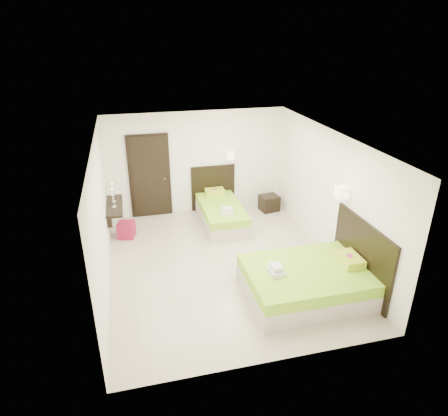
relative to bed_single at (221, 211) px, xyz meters
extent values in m
plane|color=#BDB39D|center=(-0.41, -1.87, -0.29)|extent=(5.50, 5.50, 0.00)
cube|color=#BEB3A2|center=(0.00, -0.08, -0.13)|extent=(0.96, 1.92, 0.31)
cube|color=#7ABE1E|center=(0.00, -0.08, 0.11)|extent=(0.95, 1.90, 0.19)
cube|color=black|center=(0.00, 0.85, 0.31)|extent=(1.15, 0.05, 1.20)
cube|color=#BDD426|center=(0.00, 0.64, 0.28)|extent=(0.48, 0.33, 0.13)
cylinder|color=#CC3075|center=(0.00, 0.64, 0.35)|extent=(0.11, 0.11, 0.00)
cube|color=silver|center=(0.00, -0.61, 0.25)|extent=(0.29, 0.21, 0.08)
cube|color=silver|center=(0.00, -0.61, 0.33)|extent=(0.22, 0.16, 0.08)
cube|color=white|center=(0.42, 0.70, 1.20)|extent=(0.17, 0.17, 0.19)
cylinder|color=#2D2116|center=(0.42, 0.78, 1.20)|extent=(0.03, 0.16, 0.03)
cube|color=#BEB3A2|center=(0.77, -3.28, -0.12)|extent=(2.14, 1.60, 0.34)
cube|color=#7ABE1E|center=(0.77, -3.28, 0.16)|extent=(2.12, 1.59, 0.21)
cube|color=black|center=(1.81, -3.28, 0.38)|extent=(0.05, 1.82, 1.34)
cube|color=#BDD426|center=(1.57, -3.28, 0.34)|extent=(0.36, 0.53, 0.15)
cylinder|color=#CC3075|center=(1.57, -3.28, 0.42)|extent=(0.13, 0.13, 0.00)
cube|color=silver|center=(0.18, -3.28, 0.31)|extent=(0.24, 0.32, 0.09)
cube|color=silver|center=(0.18, -3.28, 0.40)|extent=(0.18, 0.24, 0.09)
cube|color=white|center=(1.66, -2.61, 1.37)|extent=(0.19, 0.19, 0.21)
cylinder|color=#2D2116|center=(1.74, -2.61, 1.37)|extent=(0.16, 0.03, 0.03)
cube|color=black|center=(1.41, 0.39, -0.08)|extent=(0.52, 0.48, 0.41)
cube|color=maroon|center=(-2.29, -0.23, -0.11)|extent=(0.44, 0.44, 0.36)
cube|color=black|center=(-1.61, 0.84, 0.76)|extent=(1.02, 0.06, 2.14)
cube|color=black|center=(-1.61, 0.80, 0.76)|extent=(0.88, 0.04, 2.06)
cylinder|color=silver|center=(-1.26, 0.77, 0.71)|extent=(0.03, 0.10, 0.03)
cube|color=black|center=(-2.49, -0.27, 0.53)|extent=(0.35, 1.20, 0.06)
cube|color=black|center=(-2.60, -0.72, 0.38)|extent=(0.10, 0.04, 0.30)
cube|color=black|center=(-2.60, 0.18, 0.38)|extent=(0.10, 0.04, 0.30)
cylinder|color=silver|center=(-2.49, -0.42, 0.57)|extent=(0.10, 0.10, 0.02)
cylinder|color=silver|center=(-2.49, -0.42, 0.69)|extent=(0.02, 0.02, 0.22)
cone|color=silver|center=(-2.49, -0.42, 0.82)|extent=(0.07, 0.07, 0.04)
cylinder|color=white|center=(-2.49, -0.42, 0.92)|extent=(0.02, 0.02, 0.15)
sphere|color=#FFB23F|center=(-2.49, -0.42, 1.00)|extent=(0.02, 0.02, 0.02)
cylinder|color=silver|center=(-2.49, -0.12, 0.57)|extent=(0.10, 0.10, 0.02)
cylinder|color=silver|center=(-2.49, -0.12, 0.69)|extent=(0.02, 0.02, 0.22)
cone|color=silver|center=(-2.49, -0.12, 0.82)|extent=(0.07, 0.07, 0.04)
cylinder|color=white|center=(-2.49, -0.12, 0.92)|extent=(0.02, 0.02, 0.15)
sphere|color=#FFB23F|center=(-2.49, -0.12, 1.00)|extent=(0.02, 0.02, 0.02)
camera|label=1|loc=(-2.08, -8.67, 4.10)|focal=32.00mm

